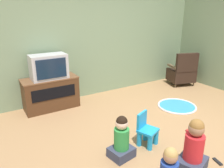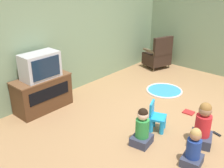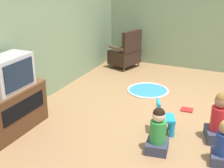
{
  "view_description": "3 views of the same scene",
  "coord_description": "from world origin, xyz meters",
  "views": [
    {
      "loc": [
        -2.42,
        -2.14,
        1.93
      ],
      "look_at": [
        -0.69,
        0.68,
        0.82
      ],
      "focal_mm": 35.0,
      "sensor_mm": 36.0,
      "label": 1
    },
    {
      "loc": [
        -3.8,
        -1.93,
        2.48
      ],
      "look_at": [
        -0.57,
        0.94,
        0.61
      ],
      "focal_mm": 42.0,
      "sensor_mm": 36.0,
      "label": 2
    },
    {
      "loc": [
        -4.41,
        -0.95,
        2.29
      ],
      "look_at": [
        -0.65,
        0.77,
        0.7
      ],
      "focal_mm": 50.0,
      "sensor_mm": 36.0,
      "label": 3
    }
  ],
  "objects": [
    {
      "name": "child_watching_left",
      "position": [
        -0.89,
        -0.82,
        0.25
      ],
      "size": [
        0.33,
        0.3,
        0.58
      ],
      "rotation": [
        0.0,
        0.0,
        0.14
      ],
      "color": "#33384C",
      "rests_on": "ground_plane"
    },
    {
      "name": "ground_plane",
      "position": [
        0.0,
        0.0,
        0.0
      ],
      "size": [
        30.0,
        30.0,
        0.0
      ],
      "primitive_type": "plane",
      "color": "#9E754C"
    },
    {
      "name": "wall_back",
      "position": [
        -0.07,
        2.4,
        1.39
      ],
      "size": [
        5.85,
        0.12,
        2.78
      ],
      "color": "gray",
      "rests_on": "ground_plane"
    },
    {
      "name": "television",
      "position": [
        -1.3,
        2.05,
        0.89
      ],
      "size": [
        0.7,
        0.39,
        0.48
      ],
      "color": "#B7B7BC",
      "rests_on": "tv_cabinet"
    },
    {
      "name": "black_armchair",
      "position": [
        2.16,
        1.7,
        0.35
      ],
      "size": [
        0.76,
        0.69,
        0.9
      ],
      "rotation": [
        0.0,
        0.0,
        2.84
      ],
      "color": "brown",
      "rests_on": "ground_plane"
    },
    {
      "name": "remote_control",
      "position": [
        0.06,
        -0.8,
        0.01
      ],
      "size": [
        0.08,
        0.16,
        0.02
      ],
      "rotation": [
        0.0,
        0.0,
        1.29
      ],
      "color": "black",
      "rests_on": "ground_plane"
    },
    {
      "name": "book",
      "position": [
        0.42,
        -0.13,
        0.01
      ],
      "size": [
        0.18,
        0.21,
        0.02
      ],
      "rotation": [
        0.0,
        0.0,
        1.64
      ],
      "color": "#B22323",
      "rests_on": "ground_plane"
    },
    {
      "name": "child_watching_right",
      "position": [
        -0.35,
        -0.7,
        0.31
      ],
      "size": [
        0.44,
        0.42,
        0.71
      ],
      "rotation": [
        0.0,
        0.0,
        0.33
      ],
      "color": "#33384C",
      "rests_on": "ground_plane"
    },
    {
      "name": "play_mat",
      "position": [
        0.97,
        0.75,
        0.01
      ],
      "size": [
        0.81,
        0.81,
        0.04
      ],
      "color": "teal",
      "rests_on": "ground_plane"
    },
    {
      "name": "tv_cabinet",
      "position": [
        -1.3,
        2.08,
        0.34
      ],
      "size": [
        1.09,
        0.5,
        0.65
      ],
      "color": "#4C2D19",
      "rests_on": "ground_plane"
    },
    {
      "name": "yellow_kid_chair",
      "position": [
        -0.48,
        0.03,
        0.21
      ],
      "size": [
        0.34,
        0.33,
        0.51
      ],
      "rotation": [
        0.0,
        0.0,
        0.37
      ],
      "color": "#1E99DB",
      "rests_on": "ground_plane"
    },
    {
      "name": "child_watching_center",
      "position": [
        -0.97,
        -0.02,
        0.27
      ],
      "size": [
        0.36,
        0.32,
        0.62
      ],
      "rotation": [
        0.0,
        0.0,
        0.16
      ],
      "color": "#33384C",
      "rests_on": "ground_plane"
    }
  ]
}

